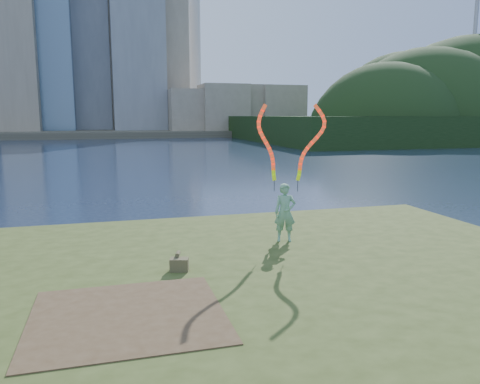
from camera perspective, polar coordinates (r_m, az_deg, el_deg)
name	(u,v)px	position (r m, az deg, el deg)	size (l,w,h in m)	color
ground	(215,284)	(11.88, -3.12, -11.10)	(320.00, 320.00, 0.00)	#17233B
grassy_knoll	(239,307)	(9.68, -0.11, -13.81)	(20.00, 18.00, 0.80)	#344318
dirt_patch	(128,315)	(8.37, -13.51, -14.41)	(3.20, 3.00, 0.02)	#47331E
far_shore	(120,132)	(105.96, -14.40, 7.12)	(320.00, 40.00, 1.20)	#4B4637
wooded_hill	(465,138)	(94.18, 25.72, 5.99)	(78.00, 50.00, 63.00)	black
woman_with_ribbons	(286,189)	(12.46, 5.58, 0.42)	(1.95, 0.65, 3.95)	#18743B
canvas_bag	(179,264)	(10.36, -7.43, -8.67)	(0.45, 0.51, 0.38)	#484526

